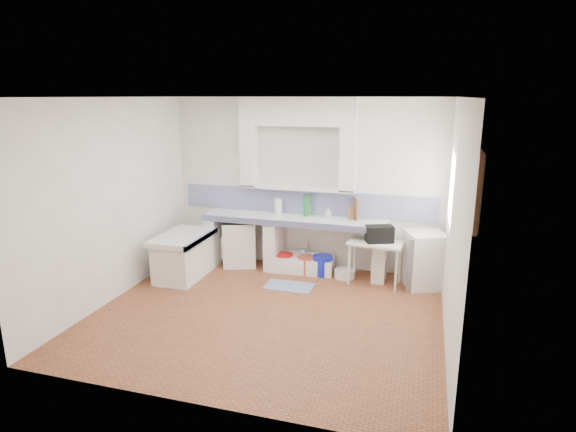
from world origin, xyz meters
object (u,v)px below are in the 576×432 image
(stove, at_px, (240,243))
(sink, at_px, (305,264))
(fridge, at_px, (425,260))
(side_table, at_px, (375,263))

(stove, bearing_deg, sink, -17.73)
(sink, bearing_deg, stove, 178.23)
(stove, xyz_separation_m, sink, (1.15, 0.02, -0.27))
(stove, height_order, fridge, fridge)
(sink, bearing_deg, side_table, -15.24)
(stove, distance_m, side_table, 2.31)
(sink, height_order, side_table, side_table)
(side_table, bearing_deg, fridge, 15.27)
(stove, relative_size, fridge, 0.91)
(fridge, bearing_deg, stove, 156.98)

